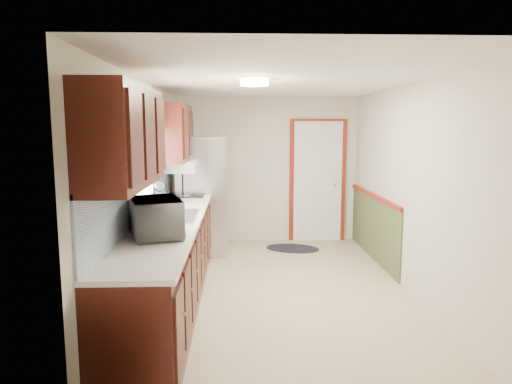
{
  "coord_description": "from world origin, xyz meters",
  "views": [
    {
      "loc": [
        -0.47,
        -5.08,
        1.89
      ],
      "look_at": [
        -0.27,
        0.18,
        1.15
      ],
      "focal_mm": 32.0,
      "sensor_mm": 36.0,
      "label": 1
    }
  ],
  "objects": [
    {
      "name": "room_shell",
      "position": [
        0.0,
        0.0,
        1.2
      ],
      "size": [
        3.2,
        5.2,
        2.52
      ],
      "color": "tan",
      "rests_on": "ground"
    },
    {
      "name": "kitchen_run",
      "position": [
        -1.24,
        -0.29,
        0.81
      ],
      "size": [
        0.63,
        4.0,
        2.2
      ],
      "color": "#37110C",
      "rests_on": "ground"
    },
    {
      "name": "back_wall_trim",
      "position": [
        0.99,
        2.21,
        0.89
      ],
      "size": [
        1.12,
        2.3,
        2.08
      ],
      "color": "maroon",
      "rests_on": "ground"
    },
    {
      "name": "ceiling_fixture",
      "position": [
        -0.3,
        -0.2,
        2.36
      ],
      "size": [
        0.3,
        0.3,
        0.06
      ],
      "primitive_type": "cylinder",
      "color": "#FFD88C",
      "rests_on": "room_shell"
    },
    {
      "name": "microwave",
      "position": [
        -1.2,
        -1.1,
        1.15
      ],
      "size": [
        0.52,
        0.68,
        0.41
      ],
      "primitive_type": "imported",
      "rotation": [
        0.0,
        0.0,
        1.91
      ],
      "color": "white",
      "rests_on": "kitchen_run"
    },
    {
      "name": "refrigerator",
      "position": [
        -1.02,
        1.75,
        0.88
      ],
      "size": [
        0.76,
        0.75,
        1.77
      ],
      "rotation": [
        0.0,
        0.0,
        0.03
      ],
      "color": "#B7B7BC",
      "rests_on": "ground"
    },
    {
      "name": "rug",
      "position": [
        0.38,
        1.9,
        0.01
      ],
      "size": [
        0.96,
        0.76,
        0.01
      ],
      "primitive_type": "ellipsoid",
      "rotation": [
        0.0,
        0.0,
        -0.29
      ],
      "color": "black",
      "rests_on": "ground"
    },
    {
      "name": "cooktop",
      "position": [
        -1.19,
        1.4,
        0.95
      ],
      "size": [
        0.47,
        0.56,
        0.02
      ],
      "primitive_type": "cube",
      "color": "black",
      "rests_on": "kitchen_run"
    }
  ]
}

